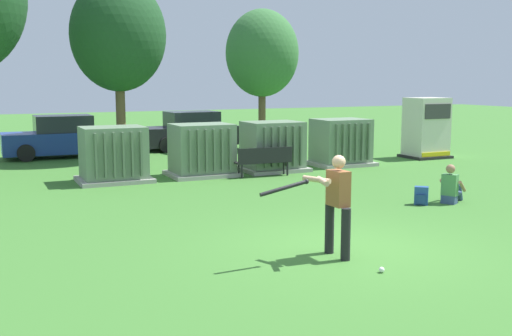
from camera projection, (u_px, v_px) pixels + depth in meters
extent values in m
plane|color=#3D752D|center=(347.00, 249.00, 10.79)|extent=(96.00, 96.00, 0.00)
cube|color=#9E9B93|center=(114.00, 179.00, 17.90)|extent=(2.10, 1.70, 0.12)
cube|color=slate|center=(113.00, 152.00, 17.79)|extent=(1.80, 1.40, 1.50)
cube|color=#5B7056|center=(96.00, 156.00, 16.84)|extent=(0.06, 0.12, 1.27)
cube|color=#5B7056|center=(105.00, 156.00, 16.95)|extent=(0.06, 0.12, 1.27)
cube|color=#5B7056|center=(114.00, 155.00, 17.05)|extent=(0.06, 0.12, 1.27)
cube|color=#5B7056|center=(123.00, 155.00, 17.16)|extent=(0.06, 0.12, 1.27)
cube|color=#5B7056|center=(132.00, 154.00, 17.26)|extent=(0.06, 0.12, 1.27)
cube|color=#5B7056|center=(141.00, 154.00, 17.37)|extent=(0.06, 0.12, 1.27)
cube|color=#9E9B93|center=(202.00, 174.00, 19.01)|extent=(2.10, 1.70, 0.12)
cube|color=slate|center=(202.00, 148.00, 18.90)|extent=(1.80, 1.40, 1.50)
cube|color=#5B7056|center=(190.00, 152.00, 17.95)|extent=(0.06, 0.12, 1.27)
cube|color=#5B7056|center=(198.00, 151.00, 18.05)|extent=(0.06, 0.12, 1.27)
cube|color=#5B7056|center=(206.00, 151.00, 18.16)|extent=(0.06, 0.12, 1.27)
cube|color=#5B7056|center=(214.00, 150.00, 18.27)|extent=(0.06, 0.12, 1.27)
cube|color=#5B7056|center=(222.00, 150.00, 18.37)|extent=(0.06, 0.12, 1.27)
cube|color=#5B7056|center=(230.00, 150.00, 18.48)|extent=(0.06, 0.12, 1.27)
cube|color=#9E9B93|center=(272.00, 169.00, 20.05)|extent=(2.10, 1.70, 0.12)
cube|color=slate|center=(273.00, 144.00, 19.93)|extent=(1.80, 1.40, 1.50)
cube|color=#5B7056|center=(265.00, 148.00, 18.98)|extent=(0.06, 0.12, 1.27)
cube|color=#5B7056|center=(272.00, 147.00, 19.09)|extent=(0.06, 0.12, 1.27)
cube|color=#5B7056|center=(280.00, 147.00, 19.19)|extent=(0.06, 0.12, 1.27)
cube|color=#5B7056|center=(287.00, 147.00, 19.30)|extent=(0.06, 0.12, 1.27)
cube|color=#5B7056|center=(294.00, 146.00, 19.40)|extent=(0.06, 0.12, 1.27)
cube|color=#5B7056|center=(301.00, 146.00, 19.51)|extent=(0.06, 0.12, 1.27)
cube|color=#9E9B93|center=(340.00, 163.00, 21.36)|extent=(2.10, 1.70, 0.12)
cube|color=slate|center=(341.00, 140.00, 21.25)|extent=(1.80, 1.40, 1.50)
cube|color=#5B7056|center=(337.00, 143.00, 20.30)|extent=(0.06, 0.12, 1.27)
cube|color=#5B7056|center=(343.00, 143.00, 20.40)|extent=(0.06, 0.12, 1.27)
cube|color=#5B7056|center=(350.00, 143.00, 20.51)|extent=(0.06, 0.12, 1.27)
cube|color=#5B7056|center=(356.00, 142.00, 20.62)|extent=(0.06, 0.12, 1.27)
cube|color=#5B7056|center=(362.00, 142.00, 20.72)|extent=(0.06, 0.12, 1.27)
cube|color=#5B7056|center=(368.00, 142.00, 20.83)|extent=(0.06, 0.12, 1.27)
cube|color=#262626|center=(425.00, 156.00, 23.39)|extent=(1.60, 1.40, 0.10)
cube|color=beige|center=(426.00, 127.00, 23.22)|extent=(1.40, 1.20, 2.20)
cube|color=#383838|center=(438.00, 111.00, 22.58)|extent=(1.19, 0.04, 0.55)
cube|color=yellow|center=(436.00, 154.00, 22.81)|extent=(1.33, 0.04, 0.16)
cube|color=black|center=(263.00, 162.00, 18.81)|extent=(1.82, 0.48, 0.05)
cube|color=black|center=(266.00, 155.00, 18.61)|extent=(1.80, 0.12, 0.44)
cylinder|color=black|center=(239.00, 170.00, 18.68)|extent=(0.06, 0.06, 0.42)
cylinder|color=black|center=(284.00, 168.00, 19.26)|extent=(0.06, 0.06, 0.42)
cylinder|color=black|center=(242.00, 172.00, 18.43)|extent=(0.06, 0.06, 0.42)
cylinder|color=black|center=(287.00, 169.00, 19.00)|extent=(0.06, 0.06, 0.42)
cylinder|color=black|center=(346.00, 234.00, 10.05)|extent=(0.16, 0.16, 0.88)
cylinder|color=black|center=(329.00, 228.00, 10.48)|extent=(0.16, 0.16, 0.88)
cube|color=brown|center=(338.00, 188.00, 10.16)|extent=(0.26, 0.41, 0.60)
sphere|color=tan|center=(339.00, 162.00, 10.09)|extent=(0.23, 0.23, 0.23)
cylinder|color=tan|center=(323.00, 181.00, 9.89)|extent=(0.25, 0.54, 0.09)
cylinder|color=tan|center=(317.00, 180.00, 10.04)|extent=(0.28, 0.54, 0.09)
cylinder|color=black|center=(284.00, 188.00, 9.67)|extent=(0.85, 0.10, 0.21)
sphere|color=black|center=(306.00, 182.00, 9.85)|extent=(0.08, 0.08, 0.08)
sphere|color=white|center=(382.00, 270.00, 9.45)|extent=(0.09, 0.09, 0.09)
cube|color=#384C75|center=(449.00, 199.00, 14.72)|extent=(0.37, 0.41, 0.20)
cube|color=#4C8C4C|center=(450.00, 185.00, 14.67)|extent=(0.37, 0.42, 0.52)
sphere|color=#9E7051|center=(451.00, 169.00, 14.61)|extent=(0.22, 0.22, 0.22)
cylinder|color=#384C75|center=(448.00, 193.00, 14.94)|extent=(0.46, 0.33, 0.13)
cylinder|color=#384C75|center=(452.00, 191.00, 15.12)|extent=(0.32, 0.24, 0.46)
cylinder|color=#384C75|center=(457.00, 194.00, 14.82)|extent=(0.46, 0.33, 0.13)
cylinder|color=#384C75|center=(460.00, 192.00, 15.00)|extent=(0.32, 0.24, 0.46)
cylinder|color=#9E7051|center=(444.00, 184.00, 14.99)|extent=(0.40, 0.27, 0.32)
cylinder|color=#9E7051|center=(462.00, 186.00, 14.72)|extent=(0.40, 0.27, 0.32)
cube|color=#264C8C|center=(421.00, 196.00, 14.57)|extent=(0.37, 0.36, 0.44)
cube|color=navy|center=(421.00, 199.00, 14.46)|extent=(0.21, 0.20, 0.22)
cylinder|color=brown|center=(121.00, 121.00, 22.81)|extent=(0.35, 0.35, 2.85)
ellipsoid|color=#1E4723|center=(118.00, 35.00, 22.35)|extent=(3.51, 3.51, 4.16)
cylinder|color=brown|center=(262.00, 120.00, 26.16)|extent=(0.31, 0.31, 2.53)
ellipsoid|color=#387038|center=(262.00, 53.00, 25.75)|extent=(3.11, 3.11, 3.69)
cube|color=navy|center=(60.00, 142.00, 23.44)|extent=(4.21, 1.72, 0.80)
cube|color=#262B33|center=(63.00, 124.00, 23.39)|extent=(2.11, 1.57, 0.64)
cylinder|color=black|center=(26.00, 153.00, 22.17)|extent=(0.64, 0.22, 0.64)
cylinder|color=black|center=(23.00, 148.00, 23.70)|extent=(0.64, 0.22, 0.64)
cylinder|color=black|center=(98.00, 150.00, 23.24)|extent=(0.64, 0.22, 0.64)
cylinder|color=black|center=(91.00, 145.00, 24.77)|extent=(0.64, 0.22, 0.64)
cube|color=black|center=(189.00, 136.00, 26.20)|extent=(4.27, 1.87, 0.80)
cube|color=#262B33|center=(192.00, 119.00, 26.17)|extent=(2.16, 1.65, 0.64)
cylinder|color=black|center=(167.00, 145.00, 24.90)|extent=(0.65, 0.25, 0.64)
cylinder|color=black|center=(154.00, 141.00, 26.40)|extent=(0.65, 0.25, 0.64)
cylinder|color=black|center=(224.00, 142.00, 26.08)|extent=(0.65, 0.25, 0.64)
cylinder|color=black|center=(209.00, 139.00, 27.58)|extent=(0.65, 0.25, 0.64)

